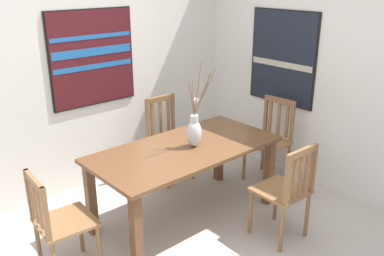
{
  "coord_description": "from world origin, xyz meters",
  "views": [
    {
      "loc": [
        -2.13,
        -2.19,
        2.28
      ],
      "look_at": [
        0.32,
        0.58,
        0.9
      ],
      "focal_mm": 39.1,
      "sensor_mm": 36.0,
      "label": 1
    }
  ],
  "objects_px": {
    "painting_on_back_wall": "(92,58)",
    "chair_0": "(271,139)",
    "chair_2": "(58,222)",
    "centerpiece_vase": "(194,130)",
    "chair_1": "(168,138)",
    "chair_3": "(286,190)",
    "dining_table": "(185,158)",
    "painting_on_side_wall": "(283,58)"
  },
  "relations": [
    {
      "from": "dining_table",
      "to": "chair_3",
      "type": "height_order",
      "value": "chair_3"
    },
    {
      "from": "chair_1",
      "to": "chair_2",
      "type": "relative_size",
      "value": 1.06
    },
    {
      "from": "centerpiece_vase",
      "to": "painting_on_side_wall",
      "type": "height_order",
      "value": "painting_on_side_wall"
    },
    {
      "from": "painting_on_back_wall",
      "to": "painting_on_side_wall",
      "type": "bearing_deg",
      "value": -31.78
    },
    {
      "from": "chair_2",
      "to": "chair_3",
      "type": "height_order",
      "value": "chair_3"
    },
    {
      "from": "centerpiece_vase",
      "to": "dining_table",
      "type": "bearing_deg",
      "value": 156.93
    },
    {
      "from": "chair_1",
      "to": "chair_2",
      "type": "height_order",
      "value": "chair_1"
    },
    {
      "from": "chair_0",
      "to": "painting_on_side_wall",
      "type": "bearing_deg",
      "value": 24.76
    },
    {
      "from": "centerpiece_vase",
      "to": "painting_on_back_wall",
      "type": "relative_size",
      "value": 0.78
    },
    {
      "from": "chair_0",
      "to": "chair_3",
      "type": "relative_size",
      "value": 1.03
    },
    {
      "from": "dining_table",
      "to": "chair_1",
      "type": "xyz_separation_m",
      "value": [
        0.43,
        0.81,
        -0.15
      ]
    },
    {
      "from": "centerpiece_vase",
      "to": "chair_0",
      "type": "height_order",
      "value": "centerpiece_vase"
    },
    {
      "from": "painting_on_back_wall",
      "to": "chair_2",
      "type": "bearing_deg",
      "value": -130.77
    },
    {
      "from": "chair_1",
      "to": "painting_on_side_wall",
      "type": "bearing_deg",
      "value": -29.98
    },
    {
      "from": "painting_on_side_wall",
      "to": "painting_on_back_wall",
      "type": "bearing_deg",
      "value": 148.22
    },
    {
      "from": "dining_table",
      "to": "painting_on_back_wall",
      "type": "relative_size",
      "value": 1.78
    },
    {
      "from": "chair_0",
      "to": "chair_1",
      "type": "xyz_separation_m",
      "value": [
        -0.86,
        0.82,
        0.0
      ]
    },
    {
      "from": "chair_0",
      "to": "chair_2",
      "type": "height_order",
      "value": "chair_0"
    },
    {
      "from": "chair_1",
      "to": "painting_on_side_wall",
      "type": "xyz_separation_m",
      "value": [
        1.17,
        -0.67,
        0.87
      ]
    },
    {
      "from": "chair_0",
      "to": "chair_3",
      "type": "bearing_deg",
      "value": -135.01
    },
    {
      "from": "centerpiece_vase",
      "to": "chair_1",
      "type": "height_order",
      "value": "centerpiece_vase"
    },
    {
      "from": "centerpiece_vase",
      "to": "painting_on_side_wall",
      "type": "xyz_separation_m",
      "value": [
        1.51,
        0.17,
        0.45
      ]
    },
    {
      "from": "dining_table",
      "to": "chair_1",
      "type": "relative_size",
      "value": 1.88
    },
    {
      "from": "chair_0",
      "to": "chair_2",
      "type": "bearing_deg",
      "value": 179.44
    },
    {
      "from": "painting_on_back_wall",
      "to": "chair_3",
      "type": "bearing_deg",
      "value": -72.89
    },
    {
      "from": "painting_on_side_wall",
      "to": "chair_2",
      "type": "bearing_deg",
      "value": -177.65
    },
    {
      "from": "painting_on_back_wall",
      "to": "painting_on_side_wall",
      "type": "distance_m",
      "value": 2.12
    },
    {
      "from": "chair_0",
      "to": "painting_on_side_wall",
      "type": "distance_m",
      "value": 0.94
    },
    {
      "from": "centerpiece_vase",
      "to": "chair_3",
      "type": "relative_size",
      "value": 0.85
    },
    {
      "from": "chair_0",
      "to": "chair_2",
      "type": "xyz_separation_m",
      "value": [
        -2.56,
        0.03,
        -0.01
      ]
    },
    {
      "from": "painting_on_back_wall",
      "to": "chair_0",
      "type": "bearing_deg",
      "value": -40.17
    },
    {
      "from": "chair_2",
      "to": "painting_on_back_wall",
      "type": "height_order",
      "value": "painting_on_back_wall"
    },
    {
      "from": "dining_table",
      "to": "painting_on_side_wall",
      "type": "height_order",
      "value": "painting_on_side_wall"
    },
    {
      "from": "chair_2",
      "to": "painting_on_side_wall",
      "type": "height_order",
      "value": "painting_on_side_wall"
    },
    {
      "from": "chair_2",
      "to": "painting_on_side_wall",
      "type": "bearing_deg",
      "value": 2.35
    },
    {
      "from": "dining_table",
      "to": "centerpiece_vase",
      "type": "bearing_deg",
      "value": -23.07
    },
    {
      "from": "centerpiece_vase",
      "to": "chair_1",
      "type": "bearing_deg",
      "value": 67.82
    },
    {
      "from": "chair_3",
      "to": "chair_0",
      "type": "bearing_deg",
      "value": 44.99
    },
    {
      "from": "chair_3",
      "to": "painting_on_back_wall",
      "type": "distance_m",
      "value": 2.39
    },
    {
      "from": "chair_0",
      "to": "painting_on_back_wall",
      "type": "relative_size",
      "value": 0.94
    },
    {
      "from": "chair_3",
      "to": "painting_on_back_wall",
      "type": "xyz_separation_m",
      "value": [
        -0.65,
        2.1,
        0.94
      ]
    },
    {
      "from": "chair_2",
      "to": "painting_on_side_wall",
      "type": "xyz_separation_m",
      "value": [
        2.87,
        0.12,
        0.89
      ]
    }
  ]
}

